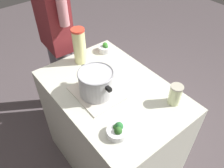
% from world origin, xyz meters
% --- Properties ---
extents(ground_plane, '(8.00, 8.00, 0.00)m').
position_xyz_m(ground_plane, '(0.00, 0.00, 0.00)').
color(ground_plane, '#554B4E').
extents(counter_slab, '(1.06, 0.73, 0.91)m').
position_xyz_m(counter_slab, '(0.00, 0.00, 0.46)').
color(counter_slab, beige).
rests_on(counter_slab, ground_plane).
extents(dish_cloth, '(0.34, 0.28, 0.01)m').
position_xyz_m(dish_cloth, '(0.04, 0.10, 0.92)').
color(dish_cloth, beige).
rests_on(dish_cloth, counter_slab).
extents(cooking_pot, '(0.31, 0.24, 0.18)m').
position_xyz_m(cooking_pot, '(0.04, 0.10, 1.01)').
color(cooking_pot, '#B7B7BC').
rests_on(cooking_pot, dish_cloth).
extents(lemonade_pitcher, '(0.10, 0.10, 0.29)m').
position_xyz_m(lemonade_pitcher, '(0.41, -0.01, 1.06)').
color(lemonade_pitcher, '#F8F3A2').
rests_on(lemonade_pitcher, counter_slab).
extents(mason_jar, '(0.08, 0.08, 0.14)m').
position_xyz_m(mason_jar, '(-0.35, -0.24, 0.98)').
color(mason_jar, beige).
rests_on(mason_jar, counter_slab).
extents(broccoli_bowl_front, '(0.11, 0.11, 0.08)m').
position_xyz_m(broccoli_bowl_front, '(0.40, -0.24, 0.94)').
color(broccoli_bowl_front, silver).
rests_on(broccoli_bowl_front, counter_slab).
extents(broccoli_bowl_center, '(0.12, 0.12, 0.07)m').
position_xyz_m(broccoli_bowl_center, '(-0.31, 0.21, 0.94)').
color(broccoli_bowl_center, silver).
rests_on(broccoli_bowl_center, counter_slab).
extents(person_cook, '(0.50, 0.22, 1.65)m').
position_xyz_m(person_cook, '(0.82, -0.01, 0.91)').
color(person_cook, slate).
rests_on(person_cook, ground_plane).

